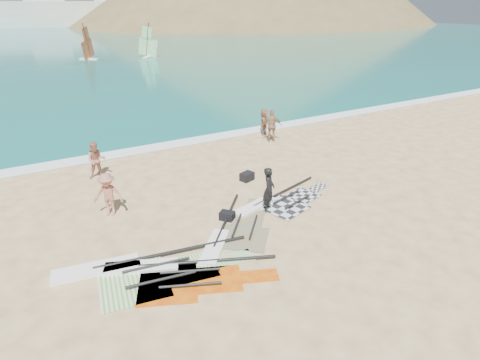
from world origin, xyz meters
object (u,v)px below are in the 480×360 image
rig_grey (278,202)px  rig_orange (233,233)px  beachgoer_mid (108,195)px  beachgoer_back (272,126)px  gear_bag_near (247,177)px  beachgoer_left (96,160)px  person_wetsuit (269,190)px  beachgoer_right (264,122)px  rig_green (140,270)px  rig_red (176,274)px  gear_bag_far (227,216)px

rig_grey → rig_orange: 3.08m
beachgoer_mid → beachgoer_back: beachgoer_back is taller
gear_bag_near → beachgoer_left: 7.06m
rig_grey → person_wetsuit: bearing=-172.6°
beachgoer_left → beachgoer_right: beachgoer_left is taller
beachgoer_mid → gear_bag_near: bearing=32.4°
rig_orange → beachgoer_right: bearing=2.2°
person_wetsuit → beachgoer_back: size_ratio=0.94×
beachgoer_back → gear_bag_near: bearing=75.3°
person_wetsuit → beachgoer_back: 8.70m
gear_bag_near → beachgoer_mid: beachgoer_mid is taller
rig_grey → beachgoer_back: bearing=41.5°
rig_green → rig_red: size_ratio=1.22×
rig_green → rig_orange: 3.54m
rig_grey → rig_green: (-6.36, -1.62, 0.00)m
gear_bag_near → person_wetsuit: bearing=-105.1°
rig_green → gear_bag_far: gear_bag_far is taller
rig_red → beachgoer_left: bearing=115.3°
rig_red → gear_bag_far: (3.00, 2.20, 0.11)m
person_wetsuit → beachgoer_right: size_ratio=1.11×
person_wetsuit → beachgoer_back: beachgoer_back is taller
beachgoer_left → beachgoer_back: size_ratio=0.92×
rig_orange → beachgoer_right: 12.08m
rig_green → gear_bag_far: 4.15m
rig_orange → gear_bag_far: (0.35, 1.05, 0.12)m
beachgoer_back → rig_grey: bearing=88.5°
gear_bag_near → beachgoer_right: (4.63, 5.57, 0.63)m
rig_green → rig_red: (0.88, -0.73, -0.00)m
rig_grey → rig_green: rig_green is taller
rig_grey → rig_green: bearing=178.2°
rig_orange → person_wetsuit: person_wetsuit is taller
rig_grey → rig_red: bearing=-173.0°
rig_green → rig_orange: (3.52, 0.42, -0.00)m
gear_bag_far → beachgoer_back: (6.80, 6.93, 0.80)m
rig_red → rig_green: bearing=163.4°
rig_grey → beachgoer_left: 8.73m
rig_orange → beachgoer_back: (7.16, 7.98, 0.92)m
rig_green → rig_orange: size_ratio=1.46×
rig_orange → rig_red: 2.88m
rig_orange → beachgoer_left: beachgoer_left is taller
beachgoer_mid → beachgoer_right: bearing=58.6°
rig_red → person_wetsuit: 5.26m
rig_green → gear_bag_near: 7.73m
beachgoer_back → beachgoer_left: bearing=32.8°
gear_bag_near → beachgoer_left: beachgoer_left is taller
person_wetsuit → beachgoer_back: (5.03, 7.10, 0.05)m
rig_grey → gear_bag_near: bearing=72.1°
rig_orange → gear_bag_near: 4.83m
rig_grey → beachgoer_mid: 6.77m
rig_red → person_wetsuit: (4.77, 2.03, 0.86)m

